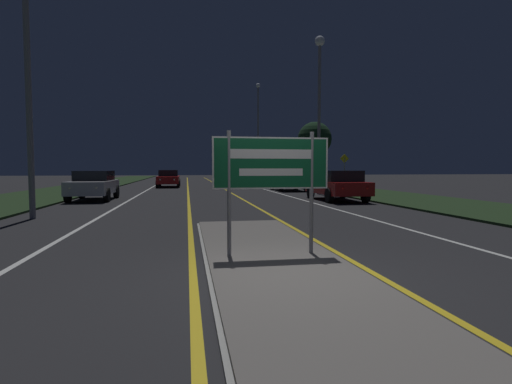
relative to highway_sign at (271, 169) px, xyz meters
The scene contains 21 objects.
ground_plane 1.93m from the highway_sign, 90.00° to the right, with size 160.00×160.00×0.00m, color #232326.
median_island 1.54m from the highway_sign, 90.00° to the left, with size 2.31×8.85×0.10m.
verge_left 21.20m from the highway_sign, 116.70° to the left, with size 5.00×100.00×0.08m.
verge_right 21.20m from the highway_sign, 63.30° to the left, with size 5.00×100.00×0.08m.
centre_line_yellow_left 23.98m from the highway_sign, 93.22° to the left, with size 0.12×70.00×0.01m.
centre_line_yellow_right 23.98m from the highway_sign, 86.78° to the left, with size 0.12×70.00×0.01m.
lane_line_white_left 24.31m from the highway_sign, 99.97° to the left, with size 0.12×70.00×0.01m.
lane_line_white_right 24.31m from the highway_sign, 80.03° to the left, with size 0.12×70.00×0.01m.
edge_line_white_left 25.00m from the highway_sign, 106.77° to the left, with size 0.10×70.00×0.01m.
edge_line_white_right 25.00m from the highway_sign, 73.23° to the left, with size 0.10×70.00×0.01m.
highway_sign is the anchor object (origin of this frame).
streetlight_right_near 18.17m from the highway_sign, 68.59° to the left, with size 0.59×0.59×9.35m.
streetlight_right_far 36.32m from the highway_sign, 80.19° to the left, with size 0.45×0.45×10.52m.
car_receding_0 13.05m from the highway_sign, 63.74° to the left, with size 1.97×4.46×1.46m.
car_receding_1 21.02m from the highway_sign, 74.59° to the left, with size 2.03×4.13×1.47m.
car_receding_2 27.80m from the highway_sign, 84.30° to the left, with size 2.02×4.08×1.37m.
car_receding_3 36.33m from the highway_sign, 80.46° to the left, with size 1.94×4.53×1.54m.
car_approaching_0 15.17m from the highway_sign, 113.00° to the left, with size 1.92×4.10×1.44m.
car_approaching_1 27.24m from the highway_sign, 96.11° to the left, with size 1.85×4.78×1.40m.
warning_sign 20.13m from the highway_sign, 64.16° to the left, with size 0.60×0.06×2.41m.
roadside_palm_right 26.12m from the highway_sign, 70.20° to the left, with size 2.74×2.74×5.21m.
Camera 1 is at (-1.42, -5.55, 1.59)m, focal length 28.00 mm.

